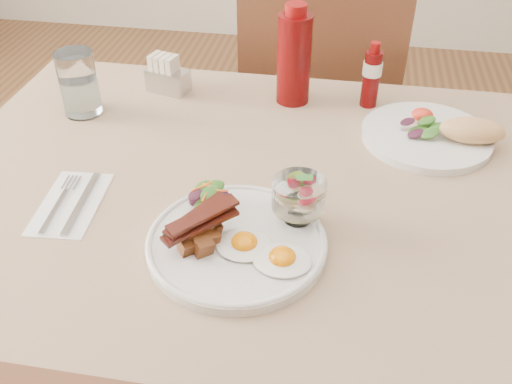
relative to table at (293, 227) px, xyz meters
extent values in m
cylinder|color=brown|center=(-0.59, 0.36, -0.31)|extent=(0.06, 0.06, 0.71)
cube|color=brown|center=(0.00, 0.00, 0.07)|extent=(1.30, 0.85, 0.04)
cube|color=#9D8160|center=(0.00, 0.00, 0.09)|extent=(1.33, 0.88, 0.00)
cylinder|color=brown|center=(-0.18, 0.57, -0.44)|extent=(0.04, 0.04, 0.45)
cylinder|color=brown|center=(0.18, 0.57, -0.44)|extent=(0.04, 0.04, 0.45)
cylinder|color=brown|center=(-0.18, 0.93, -0.44)|extent=(0.04, 0.04, 0.45)
cylinder|color=brown|center=(0.18, 0.93, -0.44)|extent=(0.04, 0.04, 0.45)
cube|color=brown|center=(0.00, 0.75, -0.20)|extent=(0.42, 0.42, 0.03)
cube|color=brown|center=(0.00, 0.55, 0.04)|extent=(0.42, 0.03, 0.46)
cylinder|color=silver|center=(-0.07, -0.17, 0.10)|extent=(0.28, 0.28, 0.02)
ellipsoid|color=white|center=(0.00, -0.20, 0.11)|extent=(0.11, 0.10, 0.01)
ellipsoid|color=orange|center=(0.00, -0.20, 0.11)|extent=(0.04, 0.04, 0.02)
ellipsoid|color=white|center=(-0.06, -0.18, 0.11)|extent=(0.11, 0.10, 0.01)
ellipsoid|color=orange|center=(-0.06, -0.18, 0.11)|extent=(0.04, 0.04, 0.02)
cube|color=brown|center=(-0.14, -0.18, 0.12)|extent=(0.03, 0.03, 0.02)
cube|color=brown|center=(-0.11, -0.18, 0.12)|extent=(0.03, 0.03, 0.03)
cube|color=brown|center=(-0.14, -0.21, 0.12)|extent=(0.03, 0.03, 0.02)
cube|color=brown|center=(-0.11, -0.16, 0.12)|extent=(0.03, 0.03, 0.02)
cube|color=brown|center=(-0.11, -0.20, 0.12)|extent=(0.03, 0.03, 0.03)
cube|color=brown|center=(-0.15, -0.18, 0.12)|extent=(0.03, 0.03, 0.02)
cube|color=brown|center=(-0.12, -0.18, 0.13)|extent=(0.03, 0.03, 0.02)
cube|color=brown|center=(-0.13, -0.19, 0.13)|extent=(0.03, 0.03, 0.02)
cube|color=#521A0D|center=(-0.13, -0.18, 0.14)|extent=(0.09, 0.10, 0.01)
cube|color=#521A0D|center=(-0.12, -0.18, 0.14)|extent=(0.10, 0.09, 0.01)
cube|color=#521A0D|center=(-0.13, -0.17, 0.15)|extent=(0.08, 0.11, 0.01)
cube|color=#521A0D|center=(-0.12, -0.18, 0.16)|extent=(0.10, 0.10, 0.01)
ellipsoid|color=#254C14|center=(-0.13, -0.10, 0.11)|extent=(0.05, 0.04, 0.01)
ellipsoid|color=#254C14|center=(-0.12, -0.08, 0.11)|extent=(0.04, 0.04, 0.01)
ellipsoid|color=#351121|center=(-0.15, -0.09, 0.11)|extent=(0.04, 0.03, 0.01)
ellipsoid|color=#254C14|center=(-0.12, -0.11, 0.12)|extent=(0.05, 0.04, 0.01)
ellipsoid|color=#254C14|center=(-0.14, -0.11, 0.12)|extent=(0.04, 0.04, 0.01)
ellipsoid|color=#351121|center=(-0.11, -0.09, 0.12)|extent=(0.04, 0.03, 0.01)
ellipsoid|color=#254C14|center=(-0.14, -0.08, 0.13)|extent=(0.04, 0.04, 0.01)
ellipsoid|color=#254C14|center=(-0.13, -0.08, 0.13)|extent=(0.04, 0.03, 0.01)
ellipsoid|color=#351121|center=(-0.15, -0.11, 0.13)|extent=(0.03, 0.03, 0.01)
ellipsoid|color=#254C14|center=(-0.13, -0.10, 0.14)|extent=(0.04, 0.04, 0.01)
ellipsoid|color=#254C14|center=(-0.12, -0.09, 0.14)|extent=(0.04, 0.03, 0.01)
cylinder|color=#FF5F1A|center=(-0.13, -0.09, 0.14)|extent=(0.03, 0.02, 0.01)
cylinder|color=#FF5F1A|center=(-0.14, -0.09, 0.14)|extent=(0.03, 0.03, 0.01)
cylinder|color=#FF5F1A|center=(-0.12, -0.10, 0.14)|extent=(0.04, 0.01, 0.01)
cylinder|color=#FF5F1A|center=(-0.13, -0.11, 0.14)|extent=(0.01, 0.04, 0.01)
cylinder|color=white|center=(0.02, -0.10, 0.11)|extent=(0.05, 0.05, 0.01)
cylinder|color=white|center=(0.02, -0.10, 0.12)|extent=(0.02, 0.02, 0.02)
cylinder|color=white|center=(0.02, -0.10, 0.15)|extent=(0.09, 0.09, 0.05)
cylinder|color=#FFEDB4|center=(0.01, -0.09, 0.14)|extent=(0.02, 0.02, 0.01)
cylinder|color=#FFEDB4|center=(0.03, -0.11, 0.15)|extent=(0.02, 0.02, 0.01)
cylinder|color=#FFEDB4|center=(0.02, -0.09, 0.15)|extent=(0.02, 0.02, 0.01)
cylinder|color=#8FB938|center=(0.01, -0.09, 0.17)|extent=(0.03, 0.03, 0.01)
cone|color=red|center=(0.02, -0.11, 0.17)|extent=(0.02, 0.02, 0.02)
cone|color=red|center=(0.00, -0.10, 0.17)|extent=(0.02, 0.02, 0.02)
cone|color=red|center=(0.02, -0.09, 0.18)|extent=(0.02, 0.02, 0.02)
ellipsoid|color=#3A8630|center=(0.02, -0.10, 0.19)|extent=(0.02, 0.01, 0.00)
ellipsoid|color=#3A8630|center=(0.03, -0.10, 0.19)|extent=(0.02, 0.01, 0.00)
cylinder|color=silver|center=(0.24, 0.21, 0.10)|extent=(0.26, 0.26, 0.02)
ellipsoid|color=#254C14|center=(0.22, 0.20, 0.11)|extent=(0.05, 0.04, 0.01)
ellipsoid|color=#254C14|center=(0.24, 0.23, 0.11)|extent=(0.04, 0.03, 0.01)
ellipsoid|color=#351121|center=(0.21, 0.18, 0.11)|extent=(0.04, 0.03, 0.01)
ellipsoid|color=#254C14|center=(0.24, 0.18, 0.12)|extent=(0.04, 0.03, 0.01)
ellipsoid|color=#254C14|center=(0.26, 0.21, 0.12)|extent=(0.04, 0.03, 0.01)
ellipsoid|color=#351121|center=(0.20, 0.21, 0.12)|extent=(0.03, 0.03, 0.01)
ellipsoid|color=#254C14|center=(0.24, 0.22, 0.13)|extent=(0.04, 0.03, 0.01)
ellipsoid|color=red|center=(0.23, 0.25, 0.12)|extent=(0.04, 0.03, 0.03)
ellipsoid|color=tan|center=(0.32, 0.19, 0.13)|extent=(0.14, 0.09, 0.05)
cylinder|color=#520405|center=(-0.04, 0.32, 0.19)|extent=(0.08, 0.08, 0.19)
cylinder|color=maroon|center=(-0.04, 0.32, 0.29)|extent=(0.05, 0.05, 0.02)
cylinder|color=#520405|center=(0.12, 0.33, 0.15)|extent=(0.04, 0.04, 0.12)
cylinder|color=silver|center=(0.12, 0.33, 0.18)|extent=(0.05, 0.05, 0.03)
cylinder|color=maroon|center=(0.12, 0.33, 0.22)|extent=(0.02, 0.02, 0.02)
cube|color=#BBBBC0|center=(-0.33, 0.32, 0.11)|extent=(0.10, 0.07, 0.05)
cube|color=beige|center=(-0.36, 0.33, 0.15)|extent=(0.02, 0.04, 0.06)
cube|color=beige|center=(-0.34, 0.32, 0.15)|extent=(0.02, 0.04, 0.06)
cube|color=beige|center=(-0.33, 0.32, 0.15)|extent=(0.02, 0.04, 0.06)
cube|color=beige|center=(-0.31, 0.32, 0.15)|extent=(0.02, 0.04, 0.06)
cylinder|color=white|center=(-0.48, 0.19, 0.16)|extent=(0.08, 0.08, 0.14)
cylinder|color=silver|center=(-0.48, 0.19, 0.13)|extent=(0.07, 0.07, 0.08)
cube|color=white|center=(-0.37, -0.11, 0.09)|extent=(0.11, 0.19, 0.00)
cube|color=#BBBBC0|center=(-0.35, -0.11, 0.09)|extent=(0.03, 0.17, 0.00)
cube|color=#BBBBC0|center=(-0.39, -0.14, 0.09)|extent=(0.02, 0.12, 0.00)
cube|color=#BBBBC0|center=(-0.40, -0.06, 0.09)|extent=(0.01, 0.04, 0.00)
cube|color=#BBBBC0|center=(-0.40, -0.06, 0.09)|extent=(0.01, 0.04, 0.00)
cube|color=#BBBBC0|center=(-0.39, -0.06, 0.09)|extent=(0.01, 0.04, 0.00)
cube|color=#BBBBC0|center=(-0.38, -0.06, 0.09)|extent=(0.01, 0.04, 0.00)
camera|label=1|loc=(0.07, -0.80, 0.69)|focal=40.00mm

